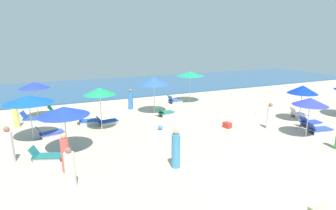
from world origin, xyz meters
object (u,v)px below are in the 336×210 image
(lounge_chair_0_0, at_px, (46,156))
(lounge_chair_9_0, at_px, (59,112))
(lounge_chair_1_0, at_px, (318,129))
(beachgoer_4, at_px, (269,117))
(umbrella_6, at_px, (28,99))
(lounge_chair_6_0, at_px, (49,133))
(lounge_chair_9_1, at_px, (33,118))
(umbrella_8, at_px, (100,91))
(lounge_chair_4_0, at_px, (174,100))
(umbrella_7, at_px, (303,89))
(umbrella_3, at_px, (154,81))
(beachgoer_7, at_px, (65,154))
(umbrella_0, at_px, (64,111))
(lounge_chair_7_1, at_px, (310,122))
(beachgoer_2, at_px, (70,169))
(lounge_chair_3_0, at_px, (165,112))
(umbrella_9, at_px, (34,85))
(lounge_chair_7_0, at_px, (300,114))
(lounge_chair_8_0, at_px, (107,121))
(umbrella_4, at_px, (190,74))
(umbrella_1, at_px, (310,102))
(beachgoer_3, at_px, (131,100))
(beachgoer_1, at_px, (176,150))
(beachgoer_0, at_px, (9,146))
(lounge_chair_8_1, at_px, (87,120))
(beach_ball_0, at_px, (160,127))
(cooler_box_2, at_px, (227,125))
(cooler_box_1, at_px, (260,111))
(beachgoer_6, at_px, (16,115))

(lounge_chair_0_0, relative_size, lounge_chair_9_0, 0.97)
(lounge_chair_1_0, height_order, beachgoer_4, beachgoer_4)
(umbrella_6, distance_m, lounge_chair_6_0, 2.18)
(lounge_chair_9_1, bearing_deg, umbrella_8, -113.12)
(lounge_chair_4_0, distance_m, umbrella_7, 9.82)
(lounge_chair_4_0, distance_m, lounge_chair_6_0, 10.76)
(umbrella_3, relative_size, lounge_chair_9_1, 1.63)
(beachgoer_7, bearing_deg, umbrella_7, 18.91)
(umbrella_0, bearing_deg, lounge_chair_9_0, 91.48)
(umbrella_7, distance_m, lounge_chair_7_1, 2.20)
(beachgoer_2, xyz_separation_m, beachgoer_7, (-0.09, 1.36, 0.07))
(beachgoer_4, bearing_deg, lounge_chair_3_0, -119.09)
(lounge_chair_3_0, relative_size, umbrella_9, 0.54)
(lounge_chair_7_0, relative_size, beachgoer_2, 0.94)
(umbrella_8, bearing_deg, lounge_chair_8_0, 61.69)
(lounge_chair_6_0, bearing_deg, lounge_chair_9_0, -22.91)
(umbrella_4, height_order, umbrella_8, umbrella_4)
(lounge_chair_0_0, xyz_separation_m, lounge_chair_6_0, (0.17, 3.13, 0.02))
(umbrella_1, bearing_deg, beachgoer_4, 117.23)
(umbrella_0, xyz_separation_m, lounge_chair_1_0, (13.51, -3.20, -1.78))
(umbrella_4, bearing_deg, lounge_chair_1_0, -72.35)
(umbrella_0, bearing_deg, umbrella_7, -3.97)
(beachgoer_3, bearing_deg, beachgoer_7, 115.95)
(lounge_chair_6_0, xyz_separation_m, beachgoer_1, (4.94, -6.10, 0.56))
(umbrella_4, distance_m, lounge_chair_7_0, 8.93)
(lounge_chair_3_0, relative_size, beachgoer_0, 0.81)
(lounge_chair_8_1, height_order, beach_ball_0, lounge_chair_8_1)
(beachgoer_3, bearing_deg, lounge_chair_8_1, 91.48)
(beachgoer_3, distance_m, beach_ball_0, 5.47)
(beachgoer_3, bearing_deg, umbrella_0, 109.25)
(beachgoer_7, xyz_separation_m, cooler_box_2, (9.44, 1.90, -0.62))
(lounge_chair_9_0, bearing_deg, lounge_chair_7_0, -99.66)
(lounge_chair_8_0, bearing_deg, lounge_chair_7_1, -124.07)
(umbrella_1, bearing_deg, cooler_box_2, 136.53)
(lounge_chair_6_0, distance_m, lounge_chair_7_0, 16.34)
(beachgoer_2, relative_size, beachgoer_7, 0.94)
(lounge_chair_7_1, bearing_deg, beachgoer_4, 81.21)
(lounge_chair_9_0, distance_m, beachgoer_1, 11.28)
(lounge_chair_1_0, relative_size, lounge_chair_8_0, 1.13)
(beachgoer_0, xyz_separation_m, cooler_box_1, (15.79, 1.68, -0.60))
(lounge_chair_1_0, relative_size, cooler_box_1, 2.93)
(umbrella_4, bearing_deg, beach_ball_0, -131.65)
(lounge_chair_7_0, bearing_deg, cooler_box_1, 63.67)
(lounge_chair_9_1, distance_m, beachgoer_1, 11.09)
(lounge_chair_0_0, bearing_deg, cooler_box_1, -62.23)
(lounge_chair_6_0, height_order, beachgoer_6, beachgoer_6)
(beachgoer_2, relative_size, beach_ball_0, 5.33)
(lounge_chair_9_0, bearing_deg, umbrella_9, 108.33)
(umbrella_1, distance_m, beachgoer_3, 12.31)
(beach_ball_0, bearing_deg, beachgoer_7, -149.80)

